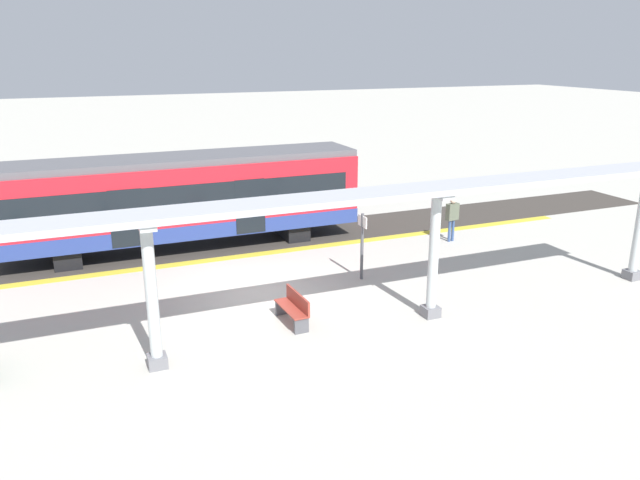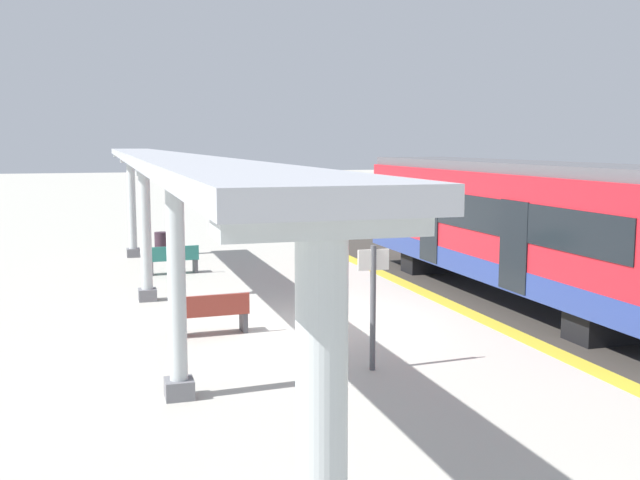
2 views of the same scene
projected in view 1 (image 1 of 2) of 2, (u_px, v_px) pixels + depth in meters
name	position (u px, v px, depth m)	size (l,w,h in m)	color
ground_plane	(260.00, 294.00, 18.85)	(176.00, 176.00, 0.00)	#AEABA0
tactile_edge_strip	(230.00, 258.00, 22.07)	(0.46, 29.04, 0.01)	gold
trackbed	(218.00, 243.00, 23.69)	(3.20, 41.04, 0.01)	#38332D
train_near_carriage	(183.00, 200.00, 22.70)	(2.65, 13.04, 3.48)	red
canopy_pillar_second	(152.00, 296.00, 13.97)	(1.10, 0.44, 3.58)	slate
canopy_pillar_third	(434.00, 255.00, 16.71)	(1.10, 0.44, 3.58)	slate
canopy_pillar_fourth	(640.00, 225.00, 19.51)	(1.10, 0.44, 3.58)	slate
canopy_beam	(307.00, 201.00, 14.81)	(1.20, 23.45, 0.16)	#A8AAB2
bench_near_end	(294.00, 308.00, 16.72)	(1.52, 0.51, 0.86)	#95362A
platform_info_sign	(362.00, 240.00, 19.66)	(0.56, 0.10, 2.20)	#4C4C51
passenger_waiting_near_edge	(452.00, 214.00, 23.66)	(0.30, 0.53, 1.74)	#354E7D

